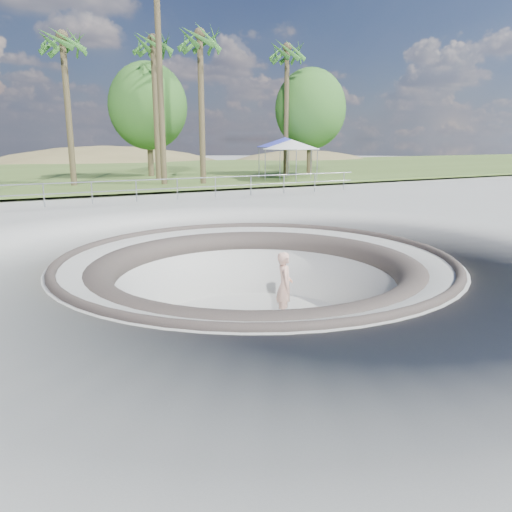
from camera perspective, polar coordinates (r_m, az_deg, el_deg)
name	(u,v)px	position (r m, az deg, el deg)	size (l,w,h in m)	color
ground	(256,258)	(13.02, -0.03, -0.21)	(180.00, 180.00, 0.00)	#ABABA6
skate_bowl	(256,324)	(13.56, -0.03, -7.76)	(14.00, 14.00, 4.10)	#ABABA6
grass_strip	(70,173)	(45.68, -20.49, 8.86)	(180.00, 36.00, 0.12)	#456026
distant_hills	(80,218)	(69.79, -19.48, 4.16)	(103.20, 45.00, 28.60)	brown
safety_railing	(136,191)	(24.06, -13.52, 7.28)	(25.00, 0.06, 1.03)	gray
skateboard	(284,319)	(13.97, 3.24, -7.16)	(0.78, 0.30, 0.08)	olive
skater	(285,286)	(13.67, 3.30, -3.42)	(0.68, 0.45, 1.87)	#EAB097
canopy_white	(292,145)	(34.82, 4.09, 12.59)	(4.97, 4.97, 2.74)	gray
canopy_blue	(285,142)	(36.75, 3.32, 12.84)	(5.70, 5.70, 2.89)	gray
palm_b	(63,46)	(33.07, -21.22, 21.51)	(2.60, 2.60, 9.42)	brown
palm_d	(153,48)	(36.81, -11.70, 22.23)	(2.60, 2.60, 10.16)	brown
palm_e	(200,43)	(32.65, -6.42, 23.00)	(2.60, 2.60, 9.79)	brown
palm_f	(287,56)	(39.71, 3.58, 21.88)	(2.60, 2.60, 10.24)	brown
bushy_tree_mid	(148,106)	(39.54, -12.23, 16.37)	(5.86, 5.33, 8.45)	brown
bushy_tree_right	(311,109)	(41.82, 6.26, 16.35)	(5.82, 5.29, 8.39)	brown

